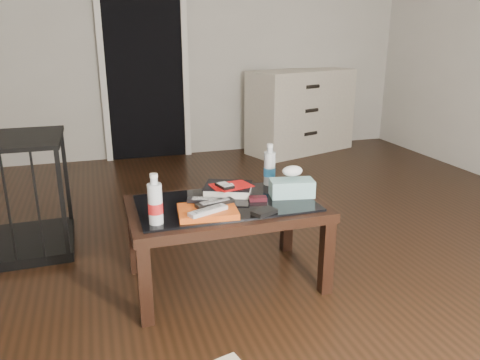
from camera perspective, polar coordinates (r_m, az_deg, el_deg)
The scene contains 16 objects.
ground at distance 2.99m, azimuth 2.74°, elevation -8.17°, with size 5.00×5.00×0.00m, color black.
doorway at distance 5.03m, azimuth -11.62°, elevation 14.16°, with size 0.90×0.08×2.07m.
coffee_table at distance 2.45m, azimuth -1.73°, elevation -4.11°, with size 1.00×0.60×0.46m.
dresser at distance 5.31m, azimuth 7.43°, elevation 8.31°, with size 1.30×0.86×0.90m.
magazines at distance 2.26m, azimuth -3.98°, elevation -3.84°, with size 0.28×0.21×0.03m, color #D04C13.
remote_silver at distance 2.20m, azimuth -3.91°, elevation -3.73°, with size 0.20×0.05×0.02m, color #B7B7BC.
remote_black_front at distance 2.30m, azimuth -3.08°, elevation -2.78°, with size 0.20×0.05×0.02m, color black.
remote_black_back at distance 2.34m, azimuth -3.99°, elevation -2.45°, with size 0.20×0.05×0.02m, color black.
textbook at distance 2.55m, azimuth -1.46°, elevation -1.09°, with size 0.25×0.20×0.05m, color black.
dvd_mailers at distance 2.52m, azimuth -1.37°, elevation -0.66°, with size 0.19×0.14×0.01m, color #BA0C0C.
ipod at distance 2.49m, azimuth -1.88°, elevation -0.67°, with size 0.06×0.10×0.02m, color black.
flip_phone at distance 2.44m, azimuth 2.20°, elevation -2.29°, with size 0.09×0.05×0.02m, color black.
wallet at distance 2.27m, azimuth 2.98°, elevation -3.91°, with size 0.12×0.07×0.02m, color black.
water_bottle_left at distance 2.15m, azimuth -10.32°, elevation -2.28°, with size 0.07×0.07×0.24m, color silver.
water_bottle_right at distance 2.67m, azimuth 3.63°, elevation 1.91°, with size 0.07×0.07×0.24m, color silver.
tissue_box at distance 2.51m, azimuth 6.33°, elevation -0.97°, with size 0.23×0.12×0.09m, color teal.
Camera 1 is at (-0.94, -2.52, 1.31)m, focal length 35.00 mm.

